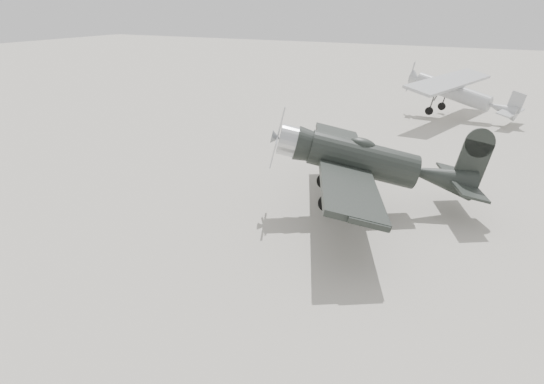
{
  "coord_description": "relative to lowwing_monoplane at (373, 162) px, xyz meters",
  "views": [
    {
      "loc": [
        5.94,
        -10.69,
        7.29
      ],
      "look_at": [
        -1.45,
        3.32,
        1.5
      ],
      "focal_mm": 35.0,
      "sensor_mm": 36.0,
      "label": 1
    }
  ],
  "objects": [
    {
      "name": "ground",
      "position": [
        -0.69,
        -6.95,
        -1.81
      ],
      "size": [
        160.0,
        160.0,
        0.0
      ],
      "primitive_type": "plane",
      "color": "#A7A394",
      "rests_on": "ground"
    },
    {
      "name": "lowwing_monoplane",
      "position": [
        0.0,
        0.0,
        0.0
      ],
      "size": [
        8.05,
        10.34,
        3.43
      ],
      "rotation": [
        0.0,
        0.24,
        0.43
      ],
      "color": "black",
      "rests_on": "ground"
    },
    {
      "name": "highwing_monoplane",
      "position": [
        -0.07,
        17.86,
        0.03
      ],
      "size": [
        7.45,
        10.43,
        2.94
      ],
      "rotation": [
        0.0,
        0.23,
        -0.2
      ],
      "color": "#A8ABAD",
      "rests_on": "ground"
    }
  ]
}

